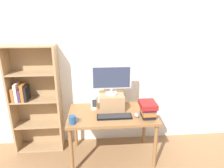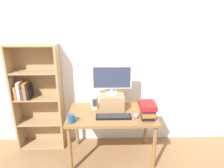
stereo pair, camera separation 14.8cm
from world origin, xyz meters
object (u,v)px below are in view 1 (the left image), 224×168
(riser_box, at_px, (111,101))
(desk_speaker, at_px, (94,102))
(desk, at_px, (112,118))
(keyboard, at_px, (114,117))
(coffee_mug, at_px, (73,120))
(computer_mouse, at_px, (137,115))
(bookshelf_unit, at_px, (34,99))
(book_stack, at_px, (148,109))
(computer_monitor, at_px, (111,79))

(riser_box, xyz_separation_m, desk_speaker, (-0.24, 0.00, -0.01))
(desk, bearing_deg, keyboard, -80.84)
(coffee_mug, bearing_deg, computer_mouse, 8.59)
(computer_mouse, relative_size, desk_speaker, 0.53)
(bookshelf_unit, distance_m, desk_speaker, 0.89)
(keyboard, xyz_separation_m, book_stack, (0.44, -0.01, 0.10))
(desk_speaker, bearing_deg, desk, -31.37)
(keyboard, distance_m, computer_mouse, 0.29)
(bookshelf_unit, height_order, riser_box, bookshelf_unit)
(coffee_mug, xyz_separation_m, desk_speaker, (0.27, 0.39, 0.05))
(computer_monitor, bearing_deg, coffee_mug, -142.80)
(bookshelf_unit, relative_size, riser_box, 4.72)
(keyboard, bearing_deg, bookshelf_unit, 157.75)
(coffee_mug, bearing_deg, book_stack, 6.18)
(book_stack, bearing_deg, computer_mouse, 172.18)
(riser_box, bearing_deg, book_stack, -32.07)
(bookshelf_unit, height_order, computer_monitor, bookshelf_unit)
(book_stack, bearing_deg, coffee_mug, -173.82)
(keyboard, relative_size, computer_mouse, 4.38)
(bookshelf_unit, distance_m, book_stack, 1.64)
(computer_monitor, distance_m, keyboard, 0.51)
(computer_mouse, height_order, desk_speaker, desk_speaker)
(computer_monitor, distance_m, coffee_mug, 0.75)
(desk, xyz_separation_m, book_stack, (0.46, -0.14, 0.19))
(riser_box, height_order, computer_mouse, riser_box)
(book_stack, height_order, desk_speaker, book_stack)
(riser_box, relative_size, book_stack, 1.29)
(book_stack, bearing_deg, riser_box, 147.93)
(desk, height_order, keyboard, keyboard)
(desk_speaker, bearing_deg, coffee_mug, -124.41)
(computer_monitor, distance_m, book_stack, 0.63)
(desk, bearing_deg, book_stack, -16.98)
(desk, relative_size, computer_monitor, 2.18)
(computer_monitor, xyz_separation_m, coffee_mug, (-0.51, -0.39, -0.40))
(keyboard, bearing_deg, desk_speaker, 133.20)
(computer_monitor, height_order, coffee_mug, computer_monitor)
(keyboard, bearing_deg, desk, 99.16)
(keyboard, bearing_deg, computer_monitor, 93.33)
(desk, relative_size, keyboard, 2.60)
(bookshelf_unit, distance_m, keyboard, 1.23)
(desk, height_order, computer_monitor, computer_monitor)
(bookshelf_unit, distance_m, riser_box, 1.13)
(desk_speaker, bearing_deg, bookshelf_unit, 167.86)
(book_stack, xyz_separation_m, coffee_mug, (-0.96, -0.10, -0.06))
(riser_box, relative_size, desk_speaker, 1.72)
(computer_monitor, height_order, book_stack, computer_monitor)
(desk, xyz_separation_m, riser_box, (0.01, 0.14, 0.19))
(keyboard, distance_m, book_stack, 0.45)
(bookshelf_unit, bearing_deg, computer_monitor, -9.68)
(coffee_mug, bearing_deg, desk_speaker, 55.59)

